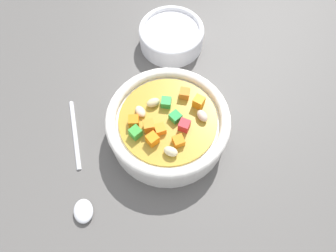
% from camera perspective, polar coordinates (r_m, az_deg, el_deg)
% --- Properties ---
extents(ground_plane, '(1.40, 1.40, 0.02)m').
position_cam_1_polar(ground_plane, '(0.50, 0.00, -1.78)').
color(ground_plane, '#565451').
extents(soup_bowl_main, '(0.18, 0.18, 0.06)m').
position_cam_1_polar(soup_bowl_main, '(0.47, -0.01, 0.22)').
color(soup_bowl_main, white).
rests_on(soup_bowl_main, ground_plane).
extents(spoon, '(0.15, 0.15, 0.01)m').
position_cam_1_polar(spoon, '(0.48, -15.08, -8.98)').
color(spoon, silver).
rests_on(spoon, ground_plane).
extents(side_bowl_small, '(0.11, 0.11, 0.04)m').
position_cam_1_polar(side_bowl_small, '(0.58, 0.59, 15.39)').
color(side_bowl_small, white).
rests_on(side_bowl_small, ground_plane).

